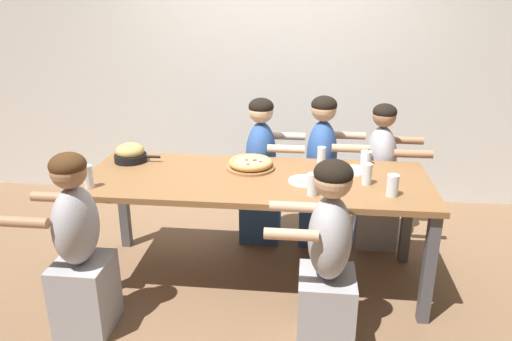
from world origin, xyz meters
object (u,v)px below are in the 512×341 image
(skillet_bowl, at_px, (130,153))
(diner_near_left, at_px, (79,251))
(pizza_board_main, at_px, (251,164))
(diner_far_midright, at_px, (321,177))
(drinking_glass_e, at_px, (312,186))
(drinking_glass_c, at_px, (392,187))
(diner_near_midright, at_px, (328,264))
(drinking_glass_d, at_px, (88,178))
(diner_far_center, at_px, (261,176))
(cocktail_glass_blue, at_px, (366,159))
(drinking_glass_b, at_px, (321,155))
(empty_plate_b, at_px, (356,170))
(empty_plate_a, at_px, (305,181))
(diner_far_right, at_px, (379,182))
(drinking_glass_a, at_px, (367,175))

(skillet_bowl, relative_size, diner_near_left, 0.30)
(pizza_board_main, xyz_separation_m, diner_far_midright, (0.51, 0.48, -0.26))
(drinking_glass_e, bearing_deg, skillet_bowl, 159.72)
(drinking_glass_c, height_order, diner_near_midright, diner_near_midright)
(drinking_glass_c, height_order, drinking_glass_d, drinking_glass_d)
(diner_far_center, bearing_deg, pizza_board_main, -3.45)
(cocktail_glass_blue, bearing_deg, diner_far_midright, 134.48)
(drinking_glass_c, height_order, drinking_glass_e, drinking_glass_e)
(pizza_board_main, height_order, diner_near_left, diner_near_left)
(drinking_glass_b, bearing_deg, diner_near_midright, -88.07)
(diner_far_center, bearing_deg, cocktail_glass_blue, 68.60)
(drinking_glass_e, height_order, diner_near_left, diner_near_left)
(empty_plate_b, height_order, drinking_glass_b, drinking_glass_b)
(drinking_glass_c, bearing_deg, drinking_glass_d, -177.65)
(skillet_bowl, distance_m, cocktail_glass_blue, 1.71)
(pizza_board_main, relative_size, empty_plate_a, 1.55)
(drinking_glass_b, relative_size, diner_far_right, 0.10)
(drinking_glass_a, distance_m, diner_far_midright, 0.80)
(cocktail_glass_blue, height_order, diner_far_center, diner_far_center)
(drinking_glass_d, relative_size, diner_near_midright, 0.13)
(drinking_glass_a, xyz_separation_m, diner_near_left, (-1.70, -0.61, -0.32))
(empty_plate_a, xyz_separation_m, drinking_glass_c, (0.53, -0.17, 0.05))
(drinking_glass_e, distance_m, diner_far_center, 1.04)
(drinking_glass_e, xyz_separation_m, diner_far_center, (-0.40, 0.91, -0.30))
(pizza_board_main, xyz_separation_m, empty_plate_b, (0.73, 0.02, -0.03))
(drinking_glass_a, height_order, diner_far_midright, diner_far_midright)
(empty_plate_b, height_order, diner_far_right, diner_far_right)
(drinking_glass_d, relative_size, diner_far_center, 0.13)
(drinking_glass_b, distance_m, diner_near_left, 1.77)
(skillet_bowl, distance_m, empty_plate_b, 1.63)
(pizza_board_main, distance_m, cocktail_glass_blue, 0.83)
(cocktail_glass_blue, height_order, diner_near_midright, diner_near_midright)
(empty_plate_b, xyz_separation_m, diner_far_center, (-0.70, 0.46, -0.25))
(diner_far_center, bearing_deg, drinking_glass_a, 47.25)
(diner_near_left, bearing_deg, pizza_board_main, -48.10)
(empty_plate_a, height_order, drinking_glass_d, drinking_glass_d)
(drinking_glass_e, xyz_separation_m, diner_far_right, (0.54, 0.91, -0.32))
(cocktail_glass_blue, bearing_deg, drinking_glass_c, -79.31)
(diner_far_center, xyz_separation_m, diner_far_midright, (0.48, 0.00, 0.01))
(empty_plate_a, bearing_deg, empty_plate_b, 34.44)
(empty_plate_b, height_order, drinking_glass_e, drinking_glass_e)
(cocktail_glass_blue, bearing_deg, empty_plate_b, -117.95)
(diner_near_midright, height_order, diner_near_left, diner_near_midright)
(empty_plate_a, distance_m, drinking_glass_d, 1.39)
(pizza_board_main, bearing_deg, empty_plate_a, -29.08)
(empty_plate_a, height_order, diner_near_left, diner_near_left)
(skillet_bowl, bearing_deg, drinking_glass_e, -20.28)
(drinking_glass_a, bearing_deg, drinking_glass_e, -147.97)
(drinking_glass_a, bearing_deg, diner_near_left, -160.20)
(diner_far_midright, bearing_deg, diner_near_left, -47.56)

